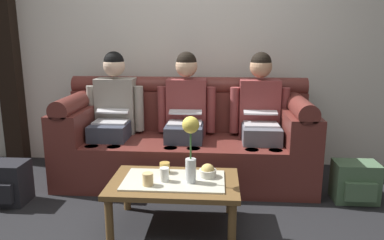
{
  "coord_description": "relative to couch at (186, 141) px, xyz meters",
  "views": [
    {
      "loc": [
        0.31,
        -2.29,
        1.38
      ],
      "look_at": [
        0.08,
        0.84,
        0.66
      ],
      "focal_mm": 34.93,
      "sensor_mm": 36.0,
      "label": 1
    }
  ],
  "objects": [
    {
      "name": "person_left",
      "position": [
        -0.7,
        -0.0,
        0.29
      ],
      "size": [
        0.56,
        0.67,
        1.22
      ],
      "color": "#383D4C",
      "rests_on": "ground_plane"
    },
    {
      "name": "snack_bowl",
      "position": [
        0.24,
        -0.89,
        0.03
      ],
      "size": [
        0.13,
        0.13,
        0.1
      ],
      "color": "silver",
      "rests_on": "coffee_table"
    },
    {
      "name": "couch",
      "position": [
        0.0,
        0.0,
        0.0
      ],
      "size": [
        2.35,
        0.88,
        0.96
      ],
      "color": "maroon",
      "rests_on": "ground_plane"
    },
    {
      "name": "back_wall_patterned",
      "position": [
        0.0,
        0.53,
        1.08
      ],
      "size": [
        6.0,
        0.12,
        2.9
      ],
      "primitive_type": "cube",
      "color": "silver",
      "rests_on": "ground_plane"
    },
    {
      "name": "person_right",
      "position": [
        0.7,
        -0.0,
        0.29
      ],
      "size": [
        0.56,
        0.67,
        1.22
      ],
      "color": "#595B66",
      "rests_on": "ground_plane"
    },
    {
      "name": "flower_vase",
      "position": [
        0.12,
        -1.01,
        0.29
      ],
      "size": [
        0.12,
        0.12,
        0.47
      ],
      "color": "silver",
      "rests_on": "coffee_table"
    },
    {
      "name": "backpack_right",
      "position": [
        1.47,
        -0.43,
        -0.2
      ],
      "size": [
        0.36,
        0.28,
        0.34
      ],
      "color": "#4C6B4C",
      "rests_on": "ground_plane"
    },
    {
      "name": "person_middle",
      "position": [
        0.0,
        -0.0,
        0.29
      ],
      "size": [
        0.56,
        0.67,
        1.22
      ],
      "color": "#383D4C",
      "rests_on": "ground_plane"
    },
    {
      "name": "backpack_left",
      "position": [
        -1.42,
        -0.68,
        -0.2
      ],
      "size": [
        0.3,
        0.29,
        0.35
      ],
      "color": "black",
      "rests_on": "ground_plane"
    },
    {
      "name": "cup_far_center",
      "position": [
        -0.06,
        -1.0,
        0.05
      ],
      "size": [
        0.07,
        0.07,
        0.1
      ],
      "primitive_type": "cylinder",
      "color": "white",
      "rests_on": "coffee_table"
    },
    {
      "name": "timber_pillar",
      "position": [
        -1.93,
        0.41,
        1.08
      ],
      "size": [
        0.2,
        0.2,
        2.9
      ],
      "primitive_type": "cube",
      "color": "black",
      "rests_on": "ground_plane"
    },
    {
      "name": "cup_near_left",
      "position": [
        -0.09,
        -0.83,
        0.04
      ],
      "size": [
        0.08,
        0.08,
        0.08
      ],
      "primitive_type": "cylinder",
      "color": "gold",
      "rests_on": "coffee_table"
    },
    {
      "name": "cup_near_right",
      "position": [
        -0.17,
        -1.08,
        0.04
      ],
      "size": [
        0.07,
        0.07,
        0.09
      ],
      "primitive_type": "cylinder",
      "color": "#DBB77A",
      "rests_on": "coffee_table"
    },
    {
      "name": "coffee_table",
      "position": [
        0.0,
        -0.97,
        -0.06
      ],
      "size": [
        0.92,
        0.59,
        0.37
      ],
      "color": "brown",
      "rests_on": "ground_plane"
    }
  ]
}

